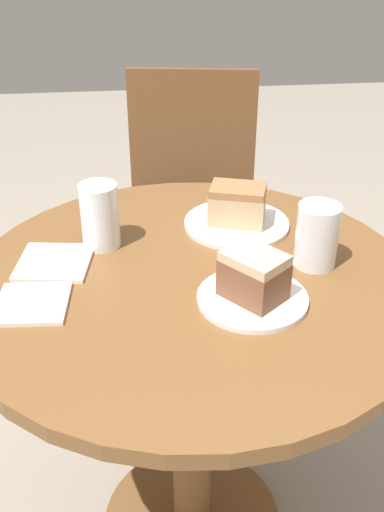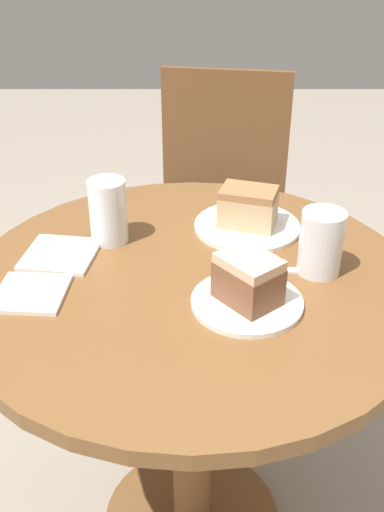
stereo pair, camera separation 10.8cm
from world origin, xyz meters
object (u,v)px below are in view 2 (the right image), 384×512
object	(u,v)px
chair	(219,211)
cake_slice_near	(248,279)
glass_water	(108,214)
plate_far	(247,226)
cake_slice_far	(248,207)
glass_lemonade	(321,246)
plate_near	(247,302)

from	to	relation	value
chair	cake_slice_near	distance (m)	0.97
chair	glass_water	distance (m)	0.80
chair	plate_far	size ratio (longest dim) A/B	3.96
chair	cake_slice_far	bearing A→B (deg)	-78.05
plate_far	cake_slice_far	size ratio (longest dim) A/B	1.67
plate_far	glass_lemonade	distance (m)	0.21
glass_water	plate_near	bearing A→B (deg)	-41.09
cake_slice_near	glass_water	bearing A→B (deg)	138.91
plate_near	glass_water	xyz separation A→B (m)	(-0.26, 0.23, 0.05)
plate_far	glass_lemonade	size ratio (longest dim) A/B	1.82
chair	glass_water	bearing A→B (deg)	-101.21
glass_lemonade	plate_near	bearing A→B (deg)	-142.54
glass_lemonade	glass_water	xyz separation A→B (m)	(-0.41, 0.12, 0.00)
cake_slice_far	chair	bearing A→B (deg)	92.64
plate_far	cake_slice_far	bearing A→B (deg)	0.00
glass_lemonade	cake_slice_far	bearing A→B (deg)	125.04
chair	cake_slice_far	size ratio (longest dim) A/B	6.62
chair	cake_slice_near	xyz separation A→B (m)	(0.01, -0.91, 0.33)
plate_near	plate_far	size ratio (longest dim) A/B	0.86
plate_far	cake_slice_near	xyz separation A→B (m)	(-0.02, -0.28, 0.05)
plate_near	glass_lemonade	distance (m)	0.19
chair	glass_lemonade	size ratio (longest dim) A/B	7.22
cake_slice_near	glass_water	distance (m)	0.35
plate_far	glass_lemonade	world-z (taller)	glass_lemonade
chair	glass_water	xyz separation A→B (m)	(-0.26, -0.68, 0.33)
chair	glass_lemonade	xyz separation A→B (m)	(0.15, -0.80, 0.33)
cake_slice_near	glass_water	world-z (taller)	glass_water
plate_near	glass_lemonade	bearing A→B (deg)	37.46
plate_far	glass_lemonade	bearing A→B (deg)	-54.96
cake_slice_near	glass_lemonade	world-z (taller)	glass_lemonade
plate_far	glass_water	bearing A→B (deg)	-169.97
plate_near	glass_water	size ratio (longest dim) A/B	1.48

